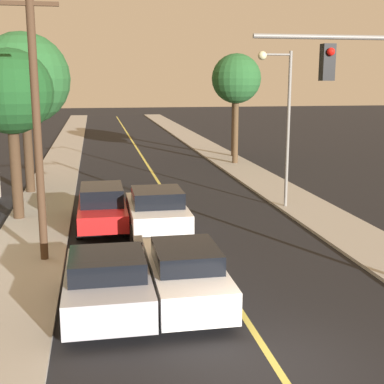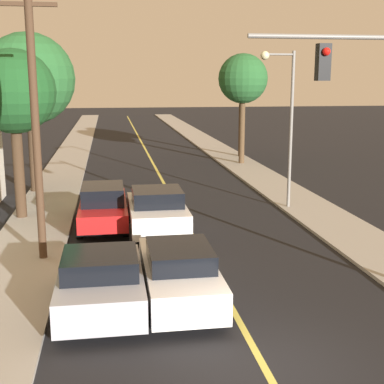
# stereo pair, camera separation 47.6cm
# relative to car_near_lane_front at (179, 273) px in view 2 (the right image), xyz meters

# --- Properties ---
(ground_plane) EXTENTS (200.00, 200.00, 0.00)m
(ground_plane) POSITION_rel_car_near_lane_front_xyz_m (1.23, -3.42, -0.78)
(ground_plane) COLOR black
(road_surface) EXTENTS (8.80, 80.00, 0.01)m
(road_surface) POSITION_rel_car_near_lane_front_xyz_m (1.23, 32.58, -0.78)
(road_surface) COLOR black
(road_surface) RESTS_ON ground
(sidewalk_left) EXTENTS (2.50, 80.00, 0.12)m
(sidewalk_left) POSITION_rel_car_near_lane_front_xyz_m (-4.42, 32.58, -0.72)
(sidewalk_left) COLOR #9E998E
(sidewalk_left) RESTS_ON ground
(sidewalk_right) EXTENTS (2.50, 80.00, 0.12)m
(sidewalk_right) POSITION_rel_car_near_lane_front_xyz_m (6.88, 32.58, -0.72)
(sidewalk_right) COLOR #9E998E
(sidewalk_right) RESTS_ON ground
(car_near_lane_front) EXTENTS (1.87, 4.41, 1.53)m
(car_near_lane_front) POSITION_rel_car_near_lane_front_xyz_m (0.00, 0.00, 0.00)
(car_near_lane_front) COLOR white
(car_near_lane_front) RESTS_ON ground
(car_near_lane_second) EXTENTS (2.10, 4.19, 1.71)m
(car_near_lane_second) POSITION_rel_car_near_lane_front_xyz_m (-0.00, 6.13, 0.10)
(car_near_lane_second) COLOR white
(car_near_lane_second) RESTS_ON ground
(car_outer_lane_front) EXTENTS (2.10, 3.91, 1.53)m
(car_outer_lane_front) POSITION_rel_car_near_lane_front_xyz_m (-1.94, -0.30, -0.00)
(car_outer_lane_front) COLOR #A5A8B2
(car_outer_lane_front) RESTS_ON ground
(car_outer_lane_second) EXTENTS (1.88, 4.83, 1.64)m
(car_outer_lane_second) POSITION_rel_car_near_lane_front_xyz_m (-1.94, 7.47, 0.06)
(car_outer_lane_second) COLOR red
(car_outer_lane_second) RESTS_ON ground
(traffic_signal_mast) EXTENTS (4.38, 0.42, 6.69)m
(traffic_signal_mast) POSITION_rel_car_near_lane_front_xyz_m (5.10, 0.37, 3.81)
(traffic_signal_mast) COLOR slate
(traffic_signal_mast) RESTS_ON ground
(streetlamp_right) EXTENTS (1.48, 0.36, 6.57)m
(streetlamp_right) POSITION_rel_car_near_lane_front_xyz_m (5.64, 9.13, 3.57)
(streetlamp_right) COLOR slate
(streetlamp_right) RESTS_ON ground
(utility_pole_left) EXTENTS (1.60, 0.24, 8.09)m
(utility_pole_left) POSITION_rel_car_near_lane_front_xyz_m (-3.77, 3.76, 3.55)
(utility_pole_left) COLOR #422D1E
(utility_pole_left) RESTS_ON ground
(tree_left_near) EXTENTS (3.25, 3.25, 6.59)m
(tree_left_near) POSITION_rel_car_near_lane_front_xyz_m (-5.21, 9.08, 4.25)
(tree_left_near) COLOR #3D2B1C
(tree_left_near) RESTS_ON ground
(tree_left_far) EXTENTS (4.35, 4.35, 7.63)m
(tree_left_far) POSITION_rel_car_near_lane_front_xyz_m (-5.32, 14.29, 4.76)
(tree_left_far) COLOR #3D2B1C
(tree_left_far) RESTS_ON ground
(tree_right_near) EXTENTS (3.15, 3.15, 7.04)m
(tree_right_near) POSITION_rel_car_near_lane_front_xyz_m (7.72, 24.72, 4.74)
(tree_right_near) COLOR #3D2B1C
(tree_right_near) RESTS_ON ground
(tree_right_far) EXTENTS (3.17, 3.17, 7.06)m
(tree_right_far) POSITION_rel_car_near_lane_front_xyz_m (6.97, 21.50, 4.75)
(tree_right_far) COLOR #4C3823
(tree_right_far) RESTS_ON ground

